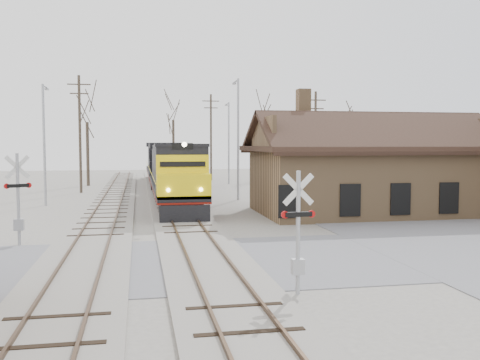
% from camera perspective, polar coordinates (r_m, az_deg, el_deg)
% --- Properties ---
extents(ground, '(140.00, 140.00, 0.00)m').
position_cam_1_polar(ground, '(20.37, -3.60, -8.67)').
color(ground, '#9C978D').
rests_on(ground, ground).
extents(road, '(60.00, 9.00, 0.03)m').
position_cam_1_polar(road, '(20.37, -3.60, -8.63)').
color(road, slate).
rests_on(road, ground).
extents(track_main, '(3.40, 90.00, 0.24)m').
position_cam_1_polar(track_main, '(35.08, -6.66, -3.23)').
color(track_main, '#9C978D').
rests_on(track_main, ground).
extents(track_siding, '(3.40, 90.00, 0.24)m').
position_cam_1_polar(track_siding, '(35.06, -14.03, -3.33)').
color(track_siding, '#9C978D').
rests_on(track_siding, ground).
extents(depot, '(15.20, 9.31, 7.90)m').
position_cam_1_polar(depot, '(34.92, 13.71, 0.51)').
color(depot, '#93714C').
rests_on(depot, ground).
extents(locomotive_lead, '(3.00, 20.09, 4.46)m').
position_cam_1_polar(locomotive_lead, '(38.67, -7.10, 0.83)').
color(locomotive_lead, black).
rests_on(locomotive_lead, ground).
extents(locomotive_trailing, '(3.00, 20.09, 4.22)m').
position_cam_1_polar(locomotive_trailing, '(58.99, -8.37, 1.90)').
color(locomotive_trailing, black).
rests_on(locomotive_trailing, ground).
extents(crossbuck_near, '(1.04, 0.27, 3.65)m').
position_cam_1_polar(crossbuck_near, '(15.84, 6.21, -5.93)').
color(crossbuck_near, '#A5A8AD').
rests_on(crossbuck_near, ground).
extents(crossbuck_far, '(1.08, 0.53, 4.01)m').
position_cam_1_polar(crossbuck_far, '(25.10, -22.57, -2.20)').
color(crossbuck_far, '#A5A8AD').
rests_on(crossbuck_far, ground).
extents(streetlight_a, '(0.25, 2.04, 8.57)m').
position_cam_1_polar(streetlight_a, '(40.34, -20.14, 4.26)').
color(streetlight_a, '#A5A8AD').
rests_on(streetlight_a, ground).
extents(streetlight_b, '(0.25, 2.04, 9.39)m').
position_cam_1_polar(streetlight_b, '(41.69, -0.24, 5.06)').
color(streetlight_b, '#A5A8AD').
rests_on(streetlight_b, ground).
extents(streetlight_c, '(0.25, 2.04, 8.81)m').
position_cam_1_polar(streetlight_c, '(58.03, -1.23, 4.47)').
color(streetlight_c, '#A5A8AD').
rests_on(streetlight_c, ground).
extents(utility_pole_a, '(2.00, 0.24, 10.39)m').
position_cam_1_polar(utility_pole_a, '(49.51, -16.71, 4.94)').
color(utility_pole_a, '#382D23').
rests_on(utility_pole_a, ground).
extents(utility_pole_b, '(2.00, 0.24, 10.18)m').
position_cam_1_polar(utility_pole_b, '(63.70, -3.11, 4.76)').
color(utility_pole_b, '#382D23').
rests_on(utility_pole_b, ground).
extents(utility_pole_c, '(2.00, 0.24, 9.26)m').
position_cam_1_polar(utility_pole_c, '(51.00, 8.04, 4.39)').
color(utility_pole_c, '#382D23').
rests_on(utility_pole_c, ground).
extents(tree_b, '(4.39, 4.39, 10.77)m').
position_cam_1_polar(tree_b, '(57.61, -16.02, 7.03)').
color(tree_b, '#382D23').
rests_on(tree_b, ground).
extents(tree_c, '(4.95, 4.95, 12.13)m').
position_cam_1_polar(tree_c, '(70.33, -7.14, 7.38)').
color(tree_c, '#382D23').
rests_on(tree_c, ground).
extents(tree_d, '(4.71, 4.71, 11.53)m').
position_cam_1_polar(tree_d, '(64.05, 2.32, 7.35)').
color(tree_d, '#382D23').
rests_on(tree_d, ground).
extents(tree_e, '(3.78, 3.78, 9.25)m').
position_cam_1_polar(tree_e, '(60.78, 11.18, 5.92)').
color(tree_e, '#382D23').
rests_on(tree_e, ground).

